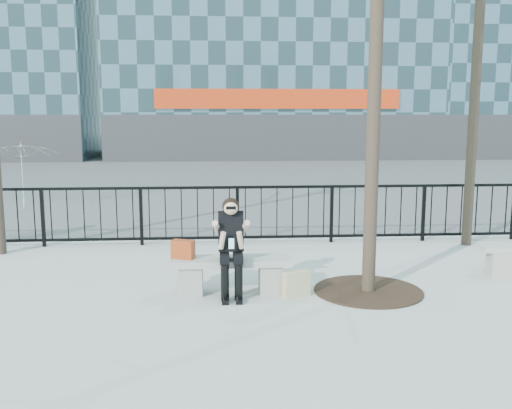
{
  "coord_description": "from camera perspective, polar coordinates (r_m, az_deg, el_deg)",
  "views": [
    {
      "loc": [
        -0.18,
        -7.6,
        2.44
      ],
      "look_at": [
        0.4,
        0.8,
        1.1
      ],
      "focal_mm": 40.0,
      "sensor_mm": 36.0,
      "label": 1
    }
  ],
  "objects": [
    {
      "name": "ground",
      "position": [
        7.98,
        -2.5,
        -8.76
      ],
      "size": [
        120.0,
        120.0,
        0.0
      ],
      "primitive_type": "plane",
      "color": "#A0A09B",
      "rests_on": "ground"
    },
    {
      "name": "street_surface",
      "position": [
        22.73,
        -3.48,
        2.88
      ],
      "size": [
        60.0,
        23.0,
        0.01
      ],
      "primitive_type": "cube",
      "color": "#474747",
      "rests_on": "ground"
    },
    {
      "name": "railing",
      "position": [
        10.77,
        -2.93,
        -1.06
      ],
      "size": [
        14.0,
        0.06,
        1.1
      ],
      "color": "black",
      "rests_on": "ground"
    },
    {
      "name": "tree_grate",
      "position": [
        8.15,
        11.14,
        -8.46
      ],
      "size": [
        1.5,
        1.5,
        0.02
      ],
      "primitive_type": "cylinder",
      "color": "black",
      "rests_on": "ground"
    },
    {
      "name": "bench_main",
      "position": [
        7.9,
        -2.51,
        -6.68
      ],
      "size": [
        1.65,
        0.46,
        0.49
      ],
      "color": "gray",
      "rests_on": "ground"
    },
    {
      "name": "seated_woman",
      "position": [
        7.65,
        -2.5,
        -4.35
      ],
      "size": [
        0.5,
        0.64,
        1.34
      ],
      "color": "black",
      "rests_on": "ground"
    },
    {
      "name": "handbag",
      "position": [
        7.85,
        -7.31,
        -4.47
      ],
      "size": [
        0.34,
        0.25,
        0.25
      ],
      "primitive_type": "cube",
      "rotation": [
        0.0,
        0.0,
        -0.38
      ],
      "color": "#983312",
      "rests_on": "bench_main"
    },
    {
      "name": "shopping_bag",
      "position": [
        7.78,
        4.05,
        -7.92
      ],
      "size": [
        0.39,
        0.26,
        0.35
      ],
      "primitive_type": "cube",
      "rotation": [
        0.0,
        0.0,
        0.36
      ],
      "color": "#C6BD8C",
      "rests_on": "ground"
    },
    {
      "name": "vendor_umbrella",
      "position": [
        15.62,
        -22.37,
        2.62
      ],
      "size": [
        2.07,
        2.1,
        1.75
      ],
      "primitive_type": "imported",
      "rotation": [
        0.0,
        0.0,
        -0.08
      ],
      "color": "yellow",
      "rests_on": "ground"
    }
  ]
}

